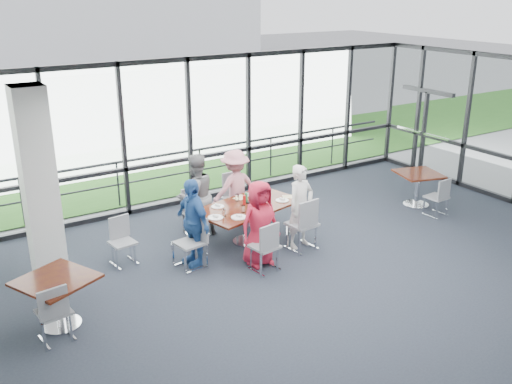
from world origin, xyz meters
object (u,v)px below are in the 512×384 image
diner_near_left (259,223)px  side_table_left (56,285)px  side_table_right (418,178)px  chair_spare_r (436,197)px  structural_column (39,187)px  chair_main_nl (264,246)px  chair_main_end (190,243)px  diner_far_left (196,196)px  diner_near_right (301,206)px  chair_main_nr (302,224)px  chair_spare_la (54,312)px  chair_main_fl (196,213)px  diner_far_right (235,188)px  chair_main_fr (236,198)px  chair_spare_lb (123,243)px  diner_end (193,222)px  main_table (247,211)px

diner_near_left → side_table_left: bearing=-179.9°
side_table_right → chair_spare_r: (-0.12, -0.64, -0.23)m
structural_column → chair_main_nl: size_ratio=3.63×
side_table_left → chair_main_end: (2.36, 0.65, -0.20)m
structural_column → diner_far_left: structural_column is taller
side_table_right → diner_near_right: size_ratio=0.68×
chair_main_nr → chair_spare_la: 4.59m
structural_column → chair_main_nl: bearing=-28.1°
chair_main_fl → chair_main_end: chair_main_end is taller
diner_near_right → diner_far_left: 2.01m
diner_far_right → chair_main_fr: bearing=-126.3°
side_table_left → chair_main_nl: bearing=-2.1°
chair_main_fl → chair_spare_la: 3.87m
chair_main_end → side_table_left: bearing=-83.0°
side_table_left → chair_spare_r: 7.80m
diner_near_left → chair_spare_lb: diner_near_left is taller
structural_column → diner_near_right: bearing=-16.1°
chair_main_nl → chair_main_nr: 1.09m
chair_main_nr → chair_spare_r: 3.38m
chair_main_fr → diner_far_left: bearing=8.0°
diner_near_right → diner_far_right: (-0.50, 1.52, 0.00)m
side_table_left → chair_spare_lb: bearing=43.7°
chair_spare_r → chair_main_nl: bearing=178.0°
side_table_right → chair_spare_la: size_ratio=1.26×
structural_column → chair_main_fr: (3.86, 0.48, -1.12)m
chair_spare_la → chair_spare_r: bearing=-4.8°
diner_end → chair_main_end: 0.36m
main_table → diner_far_left: diner_far_left is taller
diner_far_left → chair_main_end: bearing=49.3°
diner_far_left → chair_main_fr: diner_far_left is taller
diner_near_right → diner_end: bearing=160.0°
chair_main_nr → chair_main_end: size_ratio=1.09×
diner_near_right → diner_far_left: (-1.42, 1.43, 0.04)m
diner_far_left → chair_spare_la: size_ratio=1.93×
structural_column → diner_far_left: 2.93m
chair_main_end → diner_near_left: bearing=55.6°
side_table_left → chair_main_nr: (4.42, 0.22, -0.15)m
side_table_left → structural_column: bearing=81.4°
chair_main_nr → diner_near_right: bearing=60.9°
side_table_left → chair_main_nr: bearing=2.8°
chair_main_fl → chair_main_nl: bearing=99.5°
structural_column → chair_spare_lb: size_ratio=3.94×
side_table_right → chair_main_nl: bearing=-170.2°
structural_column → side_table_right: (7.68, -0.90, -0.96)m
chair_main_end → chair_spare_lb: 1.18m
diner_end → chair_main_nl: bearing=40.7°
chair_main_fl → side_table_right: bearing=167.2°
diner_far_left → chair_main_nr: diner_far_left is taller
chair_spare_r → chair_main_end: bearing=169.5°
side_table_left → chair_spare_lb: chair_spare_lb is taller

